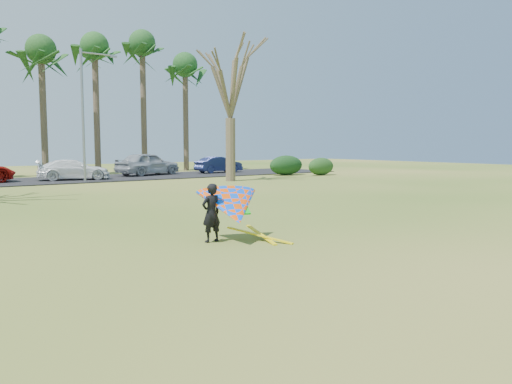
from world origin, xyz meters
TOP-DOWN VIEW (x-y plane):
  - ground at (0.00, 0.00)m, footprint 100.00×100.00m
  - parking_strip at (0.00, 25.00)m, footprint 46.00×7.00m
  - palm_6 at (2.00, 31.00)m, footprint 4.84×4.84m
  - palm_7 at (6.00, 31.00)m, footprint 4.84×4.84m
  - palm_8 at (10.00, 31.00)m, footprint 4.84×4.84m
  - palm_9 at (14.00, 31.00)m, footprint 4.84×4.84m
  - bare_tree_right at (10.00, 18.00)m, footprint 6.27×6.27m
  - streetlight at (2.16, 22.00)m, footprint 2.28×0.18m
  - hedge_near at (16.74, 20.43)m, footprint 3.00×1.36m
  - hedge_far at (18.83, 18.81)m, footprint 2.39×1.12m
  - car_3 at (2.04, 24.30)m, footprint 4.79×2.84m
  - car_4 at (7.96, 25.98)m, footprint 5.32×3.21m
  - car_5 at (13.90, 25.49)m, footprint 3.94×1.47m
  - kite_flyer at (-1.16, 1.46)m, footprint 2.13×2.39m

SIDE VIEW (x-z plane):
  - ground at x=0.00m, z-range 0.00..0.00m
  - parking_strip at x=0.00m, z-range 0.00..0.06m
  - hedge_far at x=18.83m, z-range 0.00..1.33m
  - car_5 at x=13.90m, z-range 0.06..1.35m
  - car_3 at x=2.04m, z-range 0.06..1.36m
  - hedge_near at x=16.74m, z-range 0.00..1.50m
  - kite_flyer at x=-1.16m, z-range -0.17..1.85m
  - car_4 at x=7.96m, z-range 0.06..1.75m
  - streetlight at x=2.16m, z-range 0.46..8.46m
  - bare_tree_right at x=10.00m, z-range 1.96..11.17m
  - palm_6 at x=2.00m, z-range 3.75..14.59m
  - palm_9 at x=14.00m, z-range 3.75..14.59m
  - palm_7 at x=6.00m, z-range 4.08..15.62m
  - palm_8 at x=10.00m, z-range 4.40..16.64m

